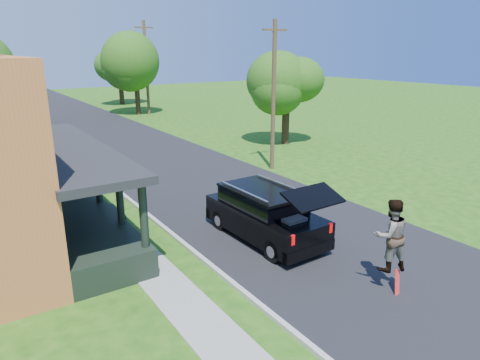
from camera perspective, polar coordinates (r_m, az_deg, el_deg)
ground at (r=15.09m, az=11.05°, el=-8.36°), size 140.00×140.00×0.00m
street at (r=31.79m, az=-14.97°, el=4.80°), size 8.00×120.00×0.02m
curb at (r=30.79m, az=-22.10°, el=3.74°), size 0.15×120.00×0.12m
sidewalk at (r=30.54m, az=-24.93°, el=3.30°), size 1.30×120.00×0.03m
black_suv at (r=14.91m, az=3.35°, el=-4.54°), size 2.09×5.17×2.39m
skateboarder at (r=12.28m, az=19.43°, el=-6.94°), size 1.19×1.05×2.04m
skateboard at (r=12.75m, az=20.22°, el=-12.80°), size 0.47×0.31×0.69m
tree_right_near at (r=30.08m, az=6.18°, el=13.19°), size 5.68×5.32×6.78m
tree_right_mid at (r=45.61m, az=-13.87°, el=14.92°), size 6.33×6.17×8.11m
tree_right_far at (r=55.10m, az=-15.91°, el=15.27°), size 5.95×5.99×8.26m
utility_pole_near at (r=23.33m, az=4.49°, el=11.23°), size 1.42×0.31×7.89m
utility_pole_far at (r=45.74m, az=-12.38°, el=14.52°), size 1.79×0.43×9.19m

